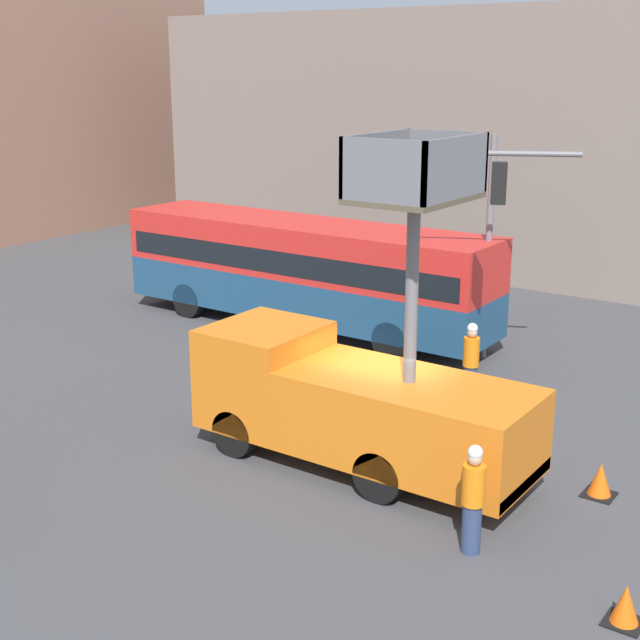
% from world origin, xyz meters
% --- Properties ---
extents(ground_plane, '(120.00, 120.00, 0.00)m').
position_xyz_m(ground_plane, '(0.00, 0.00, 0.00)').
color(ground_plane, '#424244').
extents(building_backdrop_side, '(10.00, 28.00, 9.67)m').
position_xyz_m(building_backdrop_side, '(19.59, 6.01, 4.84)').
color(building_backdrop_side, gray).
rests_on(building_backdrop_side, ground_plane).
extents(utility_truck, '(2.33, 6.88, 6.55)m').
position_xyz_m(utility_truck, '(-1.00, 0.17, 1.46)').
color(utility_truck, orange).
rests_on(utility_truck, ground_plane).
extents(city_bus, '(2.59, 11.98, 3.23)m').
position_xyz_m(city_bus, '(6.21, 6.65, 1.90)').
color(city_bus, navy).
rests_on(city_bus, ground_plane).
extents(traffic_light_pole, '(3.80, 3.56, 5.99)m').
position_xyz_m(traffic_light_pole, '(5.43, 0.36, 4.10)').
color(traffic_light_pole, slate).
rests_on(traffic_light_pole, ground_plane).
extents(road_worker_near_truck, '(0.38, 0.38, 1.89)m').
position_xyz_m(road_worker_near_truck, '(-2.66, -3.18, 0.95)').
color(road_worker_near_truck, navy).
rests_on(road_worker_near_truck, ground_plane).
extents(road_worker_directing, '(0.38, 0.38, 1.93)m').
position_xyz_m(road_worker_directing, '(3.51, -0.15, 0.98)').
color(road_worker_directing, navy).
rests_on(road_worker_directing, ground_plane).
extents(traffic_cone_near_truck, '(0.57, 0.57, 0.65)m').
position_xyz_m(traffic_cone_near_truck, '(0.52, -4.27, 0.30)').
color(traffic_cone_near_truck, black).
rests_on(traffic_cone_near_truck, ground_plane).
extents(traffic_cone_far_side, '(0.54, 0.54, 0.61)m').
position_xyz_m(traffic_cone_far_side, '(-3.17, -5.85, 0.29)').
color(traffic_cone_far_side, black).
rests_on(traffic_cone_far_side, ground_plane).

